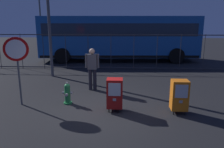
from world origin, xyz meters
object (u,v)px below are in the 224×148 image
Objects in this scene: fire_hydrant at (67,94)px; stop_sign at (17,57)px; newspaper_box_secondary at (179,95)px; bus_near at (119,36)px; newspaper_box_primary at (115,93)px; pedestrian at (92,67)px.

stop_sign is (-1.51, -0.18, 1.25)m from fire_hydrant.
bus_near reaches higher than newspaper_box_secondary.
newspaper_box_primary is (1.60, -0.53, 0.22)m from fire_hydrant.
fire_hydrant is 1.70m from newspaper_box_primary.
fire_hydrant is at bearing -112.12° from pedestrian.
stop_sign is (-3.10, 0.35, 1.03)m from newspaper_box_primary.
pedestrian is (-0.96, 2.09, 0.38)m from newspaper_box_primary.
fire_hydrant is 8.71m from bus_near.
newspaper_box_primary is at bearing -18.43° from fire_hydrant.
stop_sign is 9.17m from bus_near.
bus_near is at bearing 102.21° from newspaper_box_secondary.
newspaper_box_primary and newspaper_box_secondary have the same top height.
bus_near is at bearing 82.36° from pedestrian.
bus_near is (-0.04, 8.99, 1.14)m from newspaper_box_primary.
fire_hydrant is at bearing 6.85° from stop_sign.
fire_hydrant is 1.79m from pedestrian.
newspaper_box_primary is 1.93m from newspaper_box_secondary.
fire_hydrant is at bearing 161.57° from newspaper_box_primary.
newspaper_box_secondary is at bearing -36.93° from pedestrian.
bus_near is (1.56, 8.46, 1.36)m from fire_hydrant.
newspaper_box_secondary is 5.15m from stop_sign.
stop_sign reaches higher than fire_hydrant.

